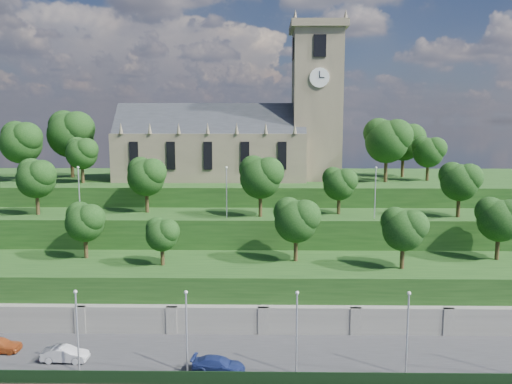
{
  "coord_description": "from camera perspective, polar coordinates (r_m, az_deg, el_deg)",
  "views": [
    {
      "loc": [
        4.93,
        -40.48,
        24.98
      ],
      "look_at": [
        3.92,
        30.0,
        14.98
      ],
      "focal_mm": 35.0,
      "sensor_mm": 36.0,
      "label": 1
    }
  ],
  "objects": [
    {
      "name": "trees_lower",
      "position": [
        60.11,
        2.54,
        -3.55
      ],
      "size": [
        69.84,
        9.0,
        7.83
      ],
      "color": "#322613",
      "rests_on": "embankment_lower"
    },
    {
      "name": "trees_upper",
      "position": [
        69.16,
        -2.6,
        1.7
      ],
      "size": [
        64.0,
        8.48,
        8.39
      ],
      "color": "#322613",
      "rests_on": "embankment_upper"
    },
    {
      "name": "car_middle",
      "position": [
        53.81,
        -20.99,
        -16.92
      ],
      "size": [
        4.46,
        1.67,
        1.45
      ],
      "primitive_type": "imported",
      "rotation": [
        0.0,
        0.0,
        1.54
      ],
      "color": "#A4A3A8",
      "rests_on": "promenade"
    },
    {
      "name": "hilltop",
      "position": [
        92.29,
        -2.26,
        -2.85
      ],
      "size": [
        160.0,
        32.0,
        15.0
      ],
      "primitive_type": "cube",
      "color": "#193B13",
      "rests_on": "ground"
    },
    {
      "name": "embankment_lower",
      "position": [
        62.33,
        -3.84,
        -11.62
      ],
      "size": [
        160.0,
        12.0,
        8.0
      ],
      "primitive_type": "cube",
      "color": "#193B13",
      "rests_on": "ground"
    },
    {
      "name": "lamp_posts_promenade",
      "position": [
        47.27,
        -7.94,
        -14.92
      ],
      "size": [
        60.36,
        0.36,
        7.94
      ],
      "color": "#B2B2B7",
      "rests_on": "promenade"
    },
    {
      "name": "lamp_posts_upper",
      "position": [
        67.25,
        -3.39,
        0.47
      ],
      "size": [
        40.36,
        0.36,
        7.02
      ],
      "color": "#B2B2B7",
      "rests_on": "embankment_upper"
    },
    {
      "name": "fence",
      "position": [
        47.04,
        -5.65,
        -20.38
      ],
      "size": [
        160.0,
        0.1,
        1.2
      ],
      "primitive_type": "cube",
      "color": "black",
      "rests_on": "promenade"
    },
    {
      "name": "church",
      "position": [
        86.6,
        -1.93,
        6.44
      ],
      "size": [
        38.6,
        12.35,
        27.6
      ],
      "color": "#6E634D",
      "rests_on": "hilltop"
    },
    {
      "name": "retaining_wall",
      "position": [
        57.28,
        -4.33,
        -15.06
      ],
      "size": [
        160.0,
        2.1,
        5.0
      ],
      "color": "slate",
      "rests_on": "ground"
    },
    {
      "name": "trees_hilltop",
      "position": [
        86.15,
        -5.33,
        6.07
      ],
      "size": [
        74.54,
        15.78,
        11.96
      ],
      "color": "#322613",
      "rests_on": "hilltop"
    },
    {
      "name": "embankment_upper",
      "position": [
        72.2,
        -3.15,
        -7.18
      ],
      "size": [
        160.0,
        10.0,
        12.0
      ],
      "primitive_type": "cube",
      "color": "#193B13",
      "rests_on": "ground"
    },
    {
      "name": "promenade",
      "position": [
        52.54,
        -4.93,
        -19.12
      ],
      "size": [
        160.0,
        12.0,
        2.0
      ],
      "primitive_type": "cube",
      "color": "#2D2D30",
      "rests_on": "ground"
    },
    {
      "name": "car_right",
      "position": [
        48.79,
        -4.32,
        -19.09
      ],
      "size": [
        5.2,
        2.67,
        1.44
      ],
      "primitive_type": "imported",
      "rotation": [
        0.0,
        0.0,
        1.44
      ],
      "color": "navy",
      "rests_on": "promenade"
    }
  ]
}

